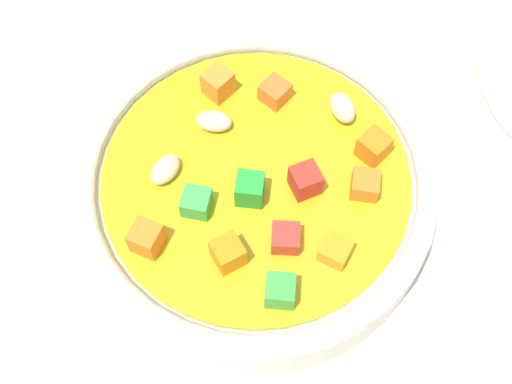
% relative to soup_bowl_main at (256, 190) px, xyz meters
% --- Properties ---
extents(ground_plane, '(1.40, 1.40, 0.02)m').
position_rel_soup_bowl_main_xyz_m(ground_plane, '(-0.00, -0.00, -0.03)').
color(ground_plane, '#BAB2A0').
extents(soup_bowl_main, '(0.20, 0.20, 0.06)m').
position_rel_soup_bowl_main_xyz_m(soup_bowl_main, '(0.00, 0.00, 0.00)').
color(soup_bowl_main, white).
rests_on(soup_bowl_main, ground_plane).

